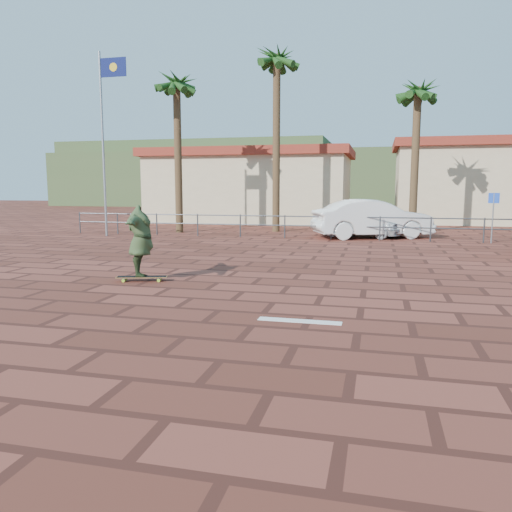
{
  "coord_description": "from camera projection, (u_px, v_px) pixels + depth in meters",
  "views": [
    {
      "loc": [
        1.92,
        -9.22,
        2.23
      ],
      "look_at": [
        -0.51,
        0.69,
        0.8
      ],
      "focal_mm": 35.0,
      "sensor_mm": 36.0,
      "label": 1
    }
  ],
  "objects": [
    {
      "name": "paint_stripe",
      "position": [
        300.0,
        321.0,
        8.31
      ],
      "size": [
        1.4,
        0.22,
        0.01
      ],
      "primitive_type": "cube",
      "color": "white",
      "rests_on": "ground"
    },
    {
      "name": "hill_front",
      "position": [
        362.0,
        180.0,
        57.3
      ],
      "size": [
        70.0,
        18.0,
        6.0
      ],
      "primitive_type": "cube",
      "color": "#384C28",
      "rests_on": "ground"
    },
    {
      "name": "palm_left",
      "position": [
        277.0,
        65.0,
        23.66
      ],
      "size": [
        2.4,
        2.4,
        9.45
      ],
      "color": "brown",
      "rests_on": "ground"
    },
    {
      "name": "car_silver",
      "position": [
        360.0,
        221.0,
        22.25
      ],
      "size": [
        4.28,
        2.92,
        1.35
      ],
      "primitive_type": "imported",
      "rotation": [
        0.0,
        0.0,
        1.2
      ],
      "color": "silver",
      "rests_on": "ground"
    },
    {
      "name": "car_white",
      "position": [
        372.0,
        219.0,
        21.62
      ],
      "size": [
        5.35,
        3.54,
        1.67
      ],
      "primitive_type": "imported",
      "rotation": [
        0.0,
        0.0,
        1.96
      ],
      "color": "white",
      "rests_on": "ground"
    },
    {
      "name": "hill_back",
      "position": [
        200.0,
        173.0,
        68.12
      ],
      "size": [
        35.0,
        14.0,
        8.0
      ],
      "primitive_type": "cube",
      "color": "#384C28",
      "rests_on": "ground"
    },
    {
      "name": "building_east",
      "position": [
        482.0,
        181.0,
        30.47
      ],
      "size": [
        10.6,
        6.6,
        5.0
      ],
      "color": "beige",
      "rests_on": "ground"
    },
    {
      "name": "skateboarder",
      "position": [
        141.0,
        241.0,
        11.67
      ],
      "size": [
        1.17,
        2.15,
        1.69
      ],
      "primitive_type": "imported",
      "rotation": [
        0.0,
        0.0,
        1.88
      ],
      "color": "#324424",
      "rests_on": "longboard"
    },
    {
      "name": "flagpole",
      "position": [
        105.0,
        131.0,
        21.89
      ],
      "size": [
        1.3,
        0.1,
        8.0
      ],
      "color": "gray",
      "rests_on": "ground"
    },
    {
      "name": "palm_center",
      "position": [
        418.0,
        95.0,
        22.83
      ],
      "size": [
        2.4,
        2.4,
        7.75
      ],
      "color": "brown",
      "rests_on": "ground"
    },
    {
      "name": "longboard",
      "position": [
        142.0,
        277.0,
        11.79
      ],
      "size": [
        1.21,
        0.59,
        0.12
      ],
      "rotation": [
        0.0,
        0.0,
        0.29
      ],
      "color": "olive",
      "rests_on": "ground"
    },
    {
      "name": "street_sign",
      "position": [
        493.0,
        208.0,
        19.5
      ],
      "size": [
        0.39,
        0.15,
        1.97
      ],
      "rotation": [
        0.0,
        0.0,
        -0.28
      ],
      "color": "gray",
      "rests_on": "ground"
    },
    {
      "name": "ground",
      "position": [
        273.0,
        303.0,
        9.63
      ],
      "size": [
        120.0,
        120.0,
        0.0
      ],
      "primitive_type": "plane",
      "color": "brown",
      "rests_on": "ground"
    },
    {
      "name": "palm_far_left",
      "position": [
        177.0,
        88.0,
        23.43
      ],
      "size": [
        2.4,
        2.4,
        8.25
      ],
      "color": "brown",
      "rests_on": "ground"
    },
    {
      "name": "building_west",
      "position": [
        252.0,
        186.0,
        31.89
      ],
      "size": [
        12.6,
        7.6,
        4.5
      ],
      "color": "beige",
      "rests_on": "ground"
    },
    {
      "name": "guardrail",
      "position": [
        331.0,
        223.0,
        21.07
      ],
      "size": [
        24.06,
        0.06,
        1.0
      ],
      "color": "#47494F",
      "rests_on": "ground"
    }
  ]
}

